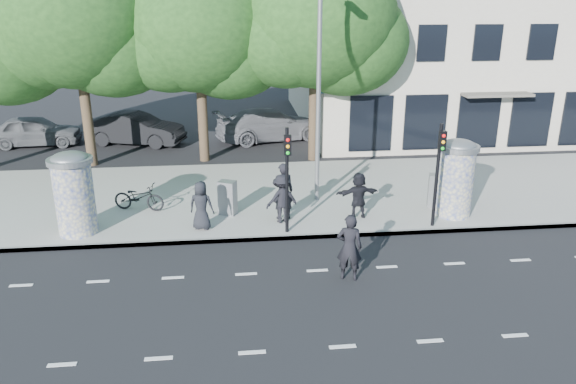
{
  "coord_description": "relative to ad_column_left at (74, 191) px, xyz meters",
  "views": [
    {
      "loc": [
        -2.31,
        -12.51,
        7.43
      ],
      "look_at": [
        -0.61,
        3.5,
        1.62
      ],
      "focal_mm": 35.0,
      "sensor_mm": 36.0,
      "label": 1
    }
  ],
  "objects": [
    {
      "name": "man_road",
      "position": [
        7.97,
        -3.64,
        -0.6
      ],
      "size": [
        0.78,
        0.61,
        1.88
      ],
      "primitive_type": "imported",
      "rotation": [
        0.0,
        0.0,
        2.89
      ],
      "color": "black",
      "rests_on": "ground"
    },
    {
      "name": "ped_f",
      "position": [
        9.11,
        0.3,
        -0.59
      ],
      "size": [
        1.53,
        0.7,
        1.59
      ],
      "primitive_type": "imported",
      "rotation": [
        0.0,
        0.0,
        3.26
      ],
      "color": "black",
      "rests_on": "sidewalk"
    },
    {
      "name": "building",
      "position": [
        19.2,
        15.49,
        4.46
      ],
      "size": [
        20.3,
        15.85,
        12.0
      ],
      "color": "#BEB09F",
      "rests_on": "ground"
    },
    {
      "name": "street_lamp",
      "position": [
        8.0,
        2.13,
        3.26
      ],
      "size": [
        0.25,
        0.93,
        8.0
      ],
      "color": "slate",
      "rests_on": "sidewalk"
    },
    {
      "name": "tree_mid_left",
      "position": [
        -1.3,
        8.0,
        4.96
      ],
      "size": [
        7.2,
        7.2,
        9.57
      ],
      "color": "#38281C",
      "rests_on": "ground"
    },
    {
      "name": "car_left",
      "position": [
        -4.87,
        11.77,
        -0.77
      ],
      "size": [
        2.04,
        4.57,
        1.53
      ],
      "primitive_type": "imported",
      "rotation": [
        0.0,
        0.0,
        1.62
      ],
      "color": "#54575B",
      "rests_on": "ground"
    },
    {
      "name": "curb",
      "position": [
        7.2,
        -0.95,
        -1.46
      ],
      "size": [
        40.0,
        0.1,
        0.16
      ],
      "primitive_type": "cube",
      "color": "slate",
      "rests_on": "ground"
    },
    {
      "name": "traffic_pole_far",
      "position": [
        11.4,
        -0.71,
        0.69
      ],
      "size": [
        0.22,
        0.31,
        3.4
      ],
      "color": "black",
      "rests_on": "sidewalk"
    },
    {
      "name": "tree_center",
      "position": [
        8.7,
        7.8,
        4.77
      ],
      "size": [
        7.0,
        7.0,
        9.3
      ],
      "color": "#38281C",
      "rests_on": "ground"
    },
    {
      "name": "car_mid",
      "position": [
        0.15,
        11.46,
        -0.74
      ],
      "size": [
        3.04,
        5.14,
        1.6
      ],
      "primitive_type": "imported",
      "rotation": [
        0.0,
        0.0,
        1.28
      ],
      "color": "black",
      "rests_on": "ground"
    },
    {
      "name": "ad_column_right",
      "position": [
        12.4,
        0.2,
        0.0
      ],
      "size": [
        1.36,
        1.36,
        2.65
      ],
      "color": "beige",
      "rests_on": "sidewalk"
    },
    {
      "name": "ped_a",
      "position": [
        3.9,
        -0.12,
        -0.59
      ],
      "size": [
        0.88,
        0.68,
        1.6
      ],
      "primitive_type": "imported",
      "rotation": [
        0.0,
        0.0,
        2.9
      ],
      "color": "black",
      "rests_on": "sidewalk"
    },
    {
      "name": "cabinet_right",
      "position": [
        12.09,
        0.99,
        -0.79
      ],
      "size": [
        0.67,
        0.56,
        1.19
      ],
      "primitive_type": "cube",
      "rotation": [
        0.0,
        0.0,
        -0.29
      ],
      "color": "slate",
      "rests_on": "sidewalk"
    },
    {
      "name": "car_right",
      "position": [
        7.0,
        11.61,
        -0.72
      ],
      "size": [
        3.76,
        6.07,
        1.64
      ],
      "primitive_type": "imported",
      "rotation": [
        0.0,
        0.0,
        1.85
      ],
      "color": "slate",
      "rests_on": "ground"
    },
    {
      "name": "sidewalk",
      "position": [
        7.2,
        3.0,
        -1.46
      ],
      "size": [
        40.0,
        8.0,
        0.15
      ],
      "primitive_type": "cube",
      "color": "gray",
      "rests_on": "ground"
    },
    {
      "name": "ad_column_left",
      "position": [
        0.0,
        0.0,
        0.0
      ],
      "size": [
        1.36,
        1.36,
        2.65
      ],
      "color": "beige",
      "rests_on": "sidewalk"
    },
    {
      "name": "ped_b",
      "position": [
        6.58,
        0.46,
        -0.42
      ],
      "size": [
        0.76,
        0.54,
        1.94
      ],
      "primitive_type": "imported",
      "rotation": [
        0.0,
        0.0,
        3.26
      ],
      "color": "black",
      "rests_on": "sidewalk"
    },
    {
      "name": "tree_near_left",
      "position": [
        3.7,
        8.2,
        4.53
      ],
      "size": [
        6.8,
        6.8,
        8.97
      ],
      "color": "#38281C",
      "rests_on": "ground"
    },
    {
      "name": "ped_d",
      "position": [
        6.52,
        0.17,
        -0.56
      ],
      "size": [
        1.19,
        0.89,
        1.65
      ],
      "primitive_type": "imported",
      "rotation": [
        0.0,
        0.0,
        3.43
      ],
      "color": "black",
      "rests_on": "sidewalk"
    },
    {
      "name": "lane_dash_near",
      "position": [
        7.2,
        -6.7,
        -1.53
      ],
      "size": [
        32.0,
        0.12,
        0.01
      ],
      "primitive_type": "cube",
      "color": "silver",
      "rests_on": "ground"
    },
    {
      "name": "ground",
      "position": [
        7.2,
        -4.5,
        -1.54
      ],
      "size": [
        120.0,
        120.0,
        0.0
      ],
      "primitive_type": "plane",
      "color": "black",
      "rests_on": "ground"
    },
    {
      "name": "traffic_pole_near",
      "position": [
        6.6,
        -0.71,
        0.69
      ],
      "size": [
        0.22,
        0.31,
        3.4
      ],
      "color": "black",
      "rests_on": "sidewalk"
    },
    {
      "name": "cabinet_left",
      "position": [
        4.73,
        1.07,
        -0.8
      ],
      "size": [
        0.69,
        0.61,
        1.18
      ],
      "primitive_type": "cube",
      "rotation": [
        0.0,
        0.0,
        -0.43
      ],
      "color": "gray",
      "rests_on": "sidewalk"
    },
    {
      "name": "bicycle",
      "position": [
        1.65,
        1.77,
        -0.91
      ],
      "size": [
        1.1,
        1.92,
        0.95
      ],
      "primitive_type": "imported",
      "rotation": [
        0.0,
        0.0,
        1.3
      ],
      "color": "black",
      "rests_on": "sidewalk"
    },
    {
      "name": "lane_dash_far",
      "position": [
        7.2,
        -3.1,
        -1.53
      ],
      "size": [
        32.0,
        0.12,
        0.01
      ],
      "primitive_type": "cube",
      "color": "silver",
      "rests_on": "ground"
    }
  ]
}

